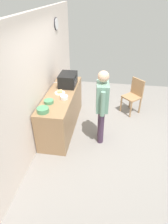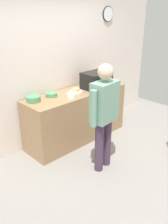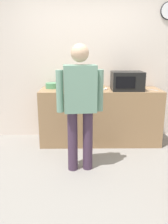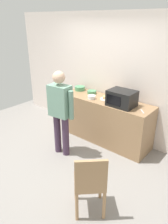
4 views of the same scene
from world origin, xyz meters
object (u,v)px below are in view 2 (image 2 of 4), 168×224
cereal_bowl (51,94)px  mixing_bowl (33,99)px  microwave (96,80)px  sandwich_plate (76,91)px  salad_bowl (72,95)px  fork_utensil (112,83)px  spoon_utensil (87,83)px  person_standing (104,111)px

cereal_bowl → mixing_bowl: bearing=179.3°
microwave → mixing_bowl: (-1.23, 0.22, -0.10)m
sandwich_plate → salad_bowl: bearing=-146.5°
microwave → salad_bowl: size_ratio=3.10×
mixing_bowl → fork_utensil: 1.69m
salad_bowl → spoon_utensil: 0.89m
microwave → fork_utensil: microwave is taller
sandwich_plate → cereal_bowl: same height
spoon_utensil → cereal_bowl: bearing=-171.7°
microwave → spoon_utensil: bearing=71.5°
microwave → cereal_bowl: 0.91m
cereal_bowl → spoon_utensil: size_ratio=1.17×
salad_bowl → fork_utensil: bearing=3.0°
fork_utensil → spoon_utensil: bearing=131.3°
salad_bowl → mixing_bowl: size_ratio=0.70×
cereal_bowl → mixing_bowl: (-0.35, 0.00, 0.01)m
salad_bowl → cereal_bowl: (-0.21, 0.27, -0.00)m
microwave → mixing_bowl: 1.26m
microwave → cereal_bowl: size_ratio=2.51×
spoon_utensil → mixing_bowl: bearing=-174.0°
microwave → salad_bowl: 0.68m
salad_bowl → cereal_bowl: salad_bowl is taller
mixing_bowl → person_standing: bearing=-66.3°
spoon_utensil → fork_utensil: bearing=-48.7°
mixing_bowl → spoon_utensil: mixing_bowl is taller
mixing_bowl → spoon_utensil: 1.36m
mixing_bowl → spoon_utensil: (1.35, 0.14, -0.04)m
fork_utensil → person_standing: person_standing is taller
microwave → fork_utensil: size_ratio=2.94×
salad_bowl → fork_utensil: salad_bowl is taller
spoon_utensil → person_standing: (-0.87, -1.23, 0.02)m
cereal_bowl → fork_utensil: (1.32, -0.22, -0.03)m
cereal_bowl → person_standing: 1.09m
salad_bowl → spoon_utensil: size_ratio=0.95×
sandwich_plate → fork_utensil: 0.87m
fork_utensil → mixing_bowl: bearing=172.5°
cereal_bowl → spoon_utensil: bearing=8.3°
salad_bowl → spoon_utensil: salad_bowl is taller
salad_bowl → person_standing: (-0.09, -0.81, -0.01)m
cereal_bowl → person_standing: bearing=-83.5°
cereal_bowl → salad_bowl: bearing=-52.2°
sandwich_plate → fork_utensil: size_ratio=1.37×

